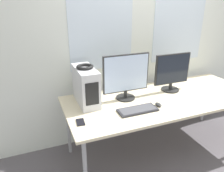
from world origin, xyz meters
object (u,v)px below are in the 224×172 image
at_px(monitor_right_near, 172,72).
at_px(cell_phone, 80,122).
at_px(monitor_main, 126,76).
at_px(keyboard, 138,110).
at_px(pc_tower, 86,86).
at_px(mouse, 158,105).
at_px(headphones, 85,67).

bearing_deg(monitor_right_near, cell_phone, -164.69).
distance_m(monitor_main, cell_phone, 0.74).
xyz_separation_m(monitor_right_near, cell_phone, (-1.22, -0.33, -0.23)).
bearing_deg(monitor_main, keyboard, -92.05).
distance_m(pc_tower, monitor_main, 0.45).
distance_m(monitor_right_near, mouse, 0.53).
bearing_deg(keyboard, monitor_right_near, 27.72).
distance_m(monitor_main, keyboard, 0.41).
height_order(monitor_main, cell_phone, monitor_main).
xyz_separation_m(pc_tower, headphones, (-0.00, 0.00, 0.21)).
bearing_deg(pc_tower, monitor_right_near, -2.91).
bearing_deg(pc_tower, mouse, -27.96).
height_order(headphones, monitor_main, monitor_main).
bearing_deg(pc_tower, headphones, 90.00).
relative_size(pc_tower, monitor_right_near, 1.01).
distance_m(headphones, monitor_main, 0.47).
height_order(pc_tower, monitor_right_near, monitor_right_near).
height_order(monitor_right_near, cell_phone, monitor_right_near).
distance_m(headphones, cell_phone, 0.58).
distance_m(keyboard, cell_phone, 0.60).
xyz_separation_m(headphones, cell_phone, (-0.17, -0.39, -0.40)).
height_order(pc_tower, cell_phone, pc_tower).
bearing_deg(headphones, monitor_main, -8.49).
height_order(monitor_right_near, mouse, monitor_right_near).
height_order(monitor_right_near, keyboard, monitor_right_near).
distance_m(headphones, monitor_right_near, 1.07).
distance_m(pc_tower, keyboard, 0.60).
xyz_separation_m(headphones, keyboard, (0.43, -0.38, -0.40)).
relative_size(headphones, cell_phone, 1.40).
relative_size(headphones, keyboard, 0.44).
xyz_separation_m(pc_tower, cell_phone, (-0.17, -0.39, -0.19)).
relative_size(pc_tower, headphones, 2.63).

